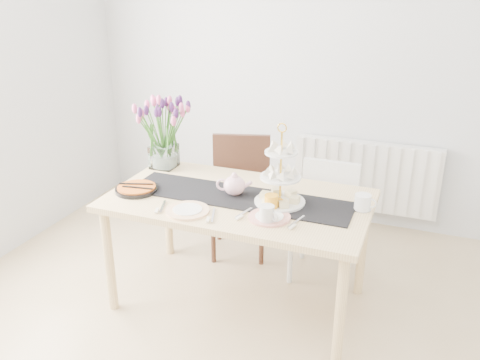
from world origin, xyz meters
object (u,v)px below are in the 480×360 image
(tulip_vase, at_px, (162,122))
(teapot, at_px, (234,185))
(cream_jug, at_px, (363,202))
(chair_brown, at_px, (240,186))
(radiator, at_px, (365,176))
(mug_white, at_px, (267,214))
(chair_white, at_px, (326,212))
(mug_orange, at_px, (271,203))
(plate_right, at_px, (269,217))
(tart_tin, at_px, (137,189))
(plate_left, at_px, (188,210))
(cake_stand, at_px, (280,184))
(dining_table, at_px, (239,209))

(tulip_vase, xyz_separation_m, teapot, (0.65, -0.29, -0.26))
(cream_jug, bearing_deg, chair_brown, 156.67)
(radiator, xyz_separation_m, mug_white, (-0.32, -1.69, 0.35))
(chair_white, bearing_deg, chair_brown, 170.74)
(mug_orange, bearing_deg, plate_right, -108.51)
(tulip_vase, xyz_separation_m, tart_tin, (0.05, -0.45, -0.32))
(mug_white, bearing_deg, plate_left, -157.05)
(radiator, bearing_deg, cake_stand, -102.82)
(tulip_vase, bearing_deg, chair_white, 13.88)
(tart_tin, bearing_deg, chair_white, 34.06)
(cake_stand, distance_m, cream_jug, 0.49)
(chair_white, relative_size, plate_left, 3.18)
(tulip_vase, relative_size, plate_right, 2.52)
(radiator, height_order, tulip_vase, tulip_vase)
(radiator, xyz_separation_m, plate_right, (-0.32, -1.63, 0.31))
(chair_brown, relative_size, plate_right, 3.72)
(cake_stand, distance_m, mug_white, 0.27)
(radiator, height_order, chair_brown, chair_brown)
(tulip_vase, bearing_deg, tart_tin, -83.64)
(radiator, height_order, mug_orange, mug_orange)
(teapot, bearing_deg, plate_right, -47.35)
(cake_stand, relative_size, teapot, 2.05)
(cake_stand, bearing_deg, teapot, 177.43)
(radiator, xyz_separation_m, mug_orange, (-0.34, -1.53, 0.35))
(cake_stand, bearing_deg, mug_white, -88.81)
(dining_table, relative_size, mug_white, 16.04)
(chair_brown, distance_m, teapot, 0.77)
(radiator, relative_size, teapot, 5.51)
(chair_white, distance_m, tart_tin, 1.33)
(radiator, bearing_deg, teapot, -113.79)
(mug_orange, height_order, plate_left, mug_orange)
(cake_stand, xyz_separation_m, plate_right, (0.00, -0.21, -0.12))
(cream_jug, bearing_deg, teapot, -166.71)
(dining_table, distance_m, tart_tin, 0.66)
(chair_white, relative_size, cream_jug, 8.50)
(teapot, bearing_deg, mug_orange, -33.91)
(mug_white, distance_m, plate_left, 0.47)
(cream_jug, relative_size, mug_white, 0.96)
(chair_brown, height_order, plate_right, chair_brown)
(chair_brown, bearing_deg, dining_table, -85.97)
(chair_brown, bearing_deg, chair_white, -25.26)
(cake_stand, bearing_deg, tulip_vase, 162.47)
(chair_brown, relative_size, teapot, 4.11)
(radiator, bearing_deg, mug_white, -100.71)
(cake_stand, distance_m, mug_orange, 0.13)
(cream_jug, relative_size, tart_tin, 0.35)
(cream_jug, relative_size, plate_left, 0.37)
(radiator, height_order, cream_jug, cream_jug)
(chair_brown, relative_size, chair_white, 1.10)
(chair_brown, height_order, chair_white, chair_brown)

